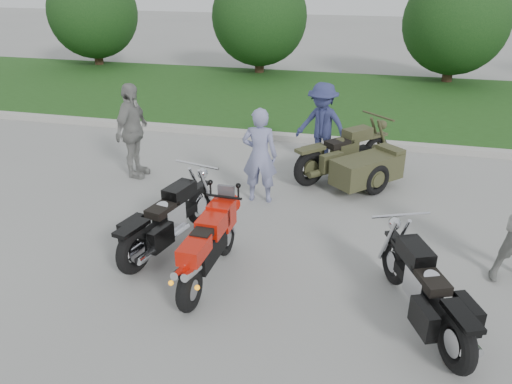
% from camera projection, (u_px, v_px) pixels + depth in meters
% --- Properties ---
extents(ground, '(80.00, 80.00, 0.00)m').
position_uv_depth(ground, '(240.00, 273.00, 7.14)').
color(ground, '#9F9F99').
rests_on(ground, ground).
extents(curb, '(60.00, 0.30, 0.15)m').
position_uv_depth(curb, '(305.00, 138.00, 12.40)').
color(curb, '#B0AEA6').
rests_on(curb, ground).
extents(grass_strip, '(60.00, 8.00, 0.14)m').
position_uv_depth(grass_strip, '(325.00, 99.00, 16.06)').
color(grass_strip, '#285D20').
rests_on(grass_strip, ground).
extents(tree_far_left, '(3.60, 3.60, 4.00)m').
position_uv_depth(tree_far_left, '(93.00, 13.00, 20.33)').
color(tree_far_left, '#3F2B1C').
rests_on(tree_far_left, ground).
extents(tree_mid_left, '(3.60, 3.60, 4.00)m').
position_uv_depth(tree_mid_left, '(259.00, 17.00, 18.79)').
color(tree_mid_left, '#3F2B1C').
rests_on(tree_mid_left, ground).
extents(tree_mid_right, '(3.60, 3.60, 4.00)m').
position_uv_depth(tree_mid_right, '(456.00, 22.00, 17.24)').
color(tree_mid_right, '#3F2B1C').
rests_on(tree_mid_right, ground).
extents(sportbike_red, '(0.36, 1.98, 0.94)m').
position_uv_depth(sportbike_red, '(208.00, 246.00, 6.74)').
color(sportbike_red, black).
rests_on(sportbike_red, ground).
extents(cruiser_left, '(0.69, 2.33, 0.91)m').
position_uv_depth(cruiser_left, '(166.00, 222.00, 7.58)').
color(cruiser_left, black).
rests_on(cruiser_left, ground).
extents(cruiser_right, '(1.07, 2.18, 0.89)m').
position_uv_depth(cruiser_right, '(427.00, 294.00, 5.94)').
color(cruiser_right, black).
rests_on(cruiser_right, ground).
extents(cruiser_sidecar, '(2.13, 2.30, 0.98)m').
position_uv_depth(cruiser_sidecar, '(356.00, 163.00, 9.82)').
color(cruiser_sidecar, black).
rests_on(cruiser_sidecar, ground).
extents(person_stripe, '(0.67, 0.46, 1.77)m').
position_uv_depth(person_stripe, '(260.00, 156.00, 8.98)').
color(person_stripe, '#8589B5').
rests_on(person_stripe, ground).
extents(person_denim, '(1.33, 1.03, 1.82)m').
position_uv_depth(person_denim, '(322.00, 126.00, 10.56)').
color(person_denim, navy).
rests_on(person_denim, ground).
extents(person_back, '(0.50, 1.15, 1.93)m').
position_uv_depth(person_back, '(132.00, 131.00, 10.03)').
color(person_back, gray).
rests_on(person_back, ground).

